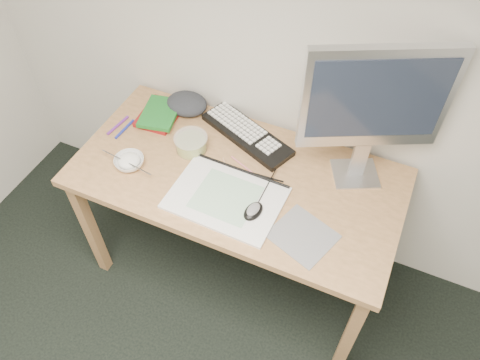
{
  "coord_description": "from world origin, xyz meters",
  "views": [
    {
      "loc": [
        0.23,
        0.25,
        2.25
      ],
      "look_at": [
        -0.26,
        1.35,
        0.83
      ],
      "focal_mm": 35.0,
      "sensor_mm": 36.0,
      "label": 1
    }
  ],
  "objects_px": {
    "rice_bowl": "(129,162)",
    "desk": "(237,187)",
    "monitor": "(375,103)",
    "sketchpad": "(226,198)",
    "keyboard": "(247,135)"
  },
  "relations": [
    {
      "from": "monitor",
      "to": "rice_bowl",
      "type": "relative_size",
      "value": 4.9
    },
    {
      "from": "monitor",
      "to": "rice_bowl",
      "type": "xyz_separation_m",
      "value": [
        -0.9,
        -0.35,
        -0.37
      ]
    },
    {
      "from": "sketchpad",
      "to": "monitor",
      "type": "bearing_deg",
      "value": 39.36
    },
    {
      "from": "rice_bowl",
      "to": "desk",
      "type": "bearing_deg",
      "value": 17.36
    },
    {
      "from": "rice_bowl",
      "to": "keyboard",
      "type": "bearing_deg",
      "value": 43.23
    },
    {
      "from": "desk",
      "to": "sketchpad",
      "type": "relative_size",
      "value": 3.11
    },
    {
      "from": "monitor",
      "to": "desk",
      "type": "bearing_deg",
      "value": 178.31
    },
    {
      "from": "desk",
      "to": "sketchpad",
      "type": "xyz_separation_m",
      "value": [
        0.01,
        -0.14,
        0.09
      ]
    },
    {
      "from": "sketchpad",
      "to": "rice_bowl",
      "type": "bearing_deg",
      "value": -177.98
    },
    {
      "from": "keyboard",
      "to": "sketchpad",
      "type": "bearing_deg",
      "value": -57.17
    },
    {
      "from": "keyboard",
      "to": "monitor",
      "type": "height_order",
      "value": "monitor"
    },
    {
      "from": "desk",
      "to": "monitor",
      "type": "height_order",
      "value": "monitor"
    },
    {
      "from": "desk",
      "to": "keyboard",
      "type": "xyz_separation_m",
      "value": [
        -0.05,
        0.23,
        0.1
      ]
    },
    {
      "from": "desk",
      "to": "monitor",
      "type": "relative_size",
      "value": 2.22
    },
    {
      "from": "desk",
      "to": "monitor",
      "type": "xyz_separation_m",
      "value": [
        0.46,
        0.21,
        0.48
      ]
    }
  ]
}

